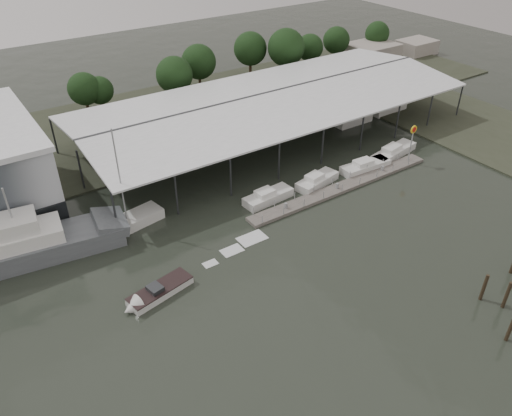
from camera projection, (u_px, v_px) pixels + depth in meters
ground at (298, 277)px, 48.94m from camera, size 200.00×200.00×0.00m
land_strip_far at (131, 128)px, 77.83m from camera, size 140.00×30.00×0.30m
land_strip_east at (487, 131)px, 76.91m from camera, size 20.00×60.00×0.30m
covered_boat_shed at (273, 96)px, 72.84m from camera, size 58.24×24.00×6.96m
floating_dock at (343, 187)px, 62.76m from camera, size 28.00×2.00×1.40m
shell_fuel_sign at (412, 137)px, 66.34m from camera, size 1.10×0.18×5.55m
distant_commercial_buildings at (386, 51)px, 106.45m from camera, size 22.00×8.00×4.00m
grey_trawler at (34, 244)px, 50.73m from camera, size 18.92×7.16×8.84m
white_sailboat at (123, 225)px, 55.13m from camera, size 9.46×4.15×12.23m
speedboat_underway at (155, 294)px, 46.33m from camera, size 17.95×5.34×2.00m
moored_cruiser_0 at (268, 197)px, 60.09m from camera, size 6.50×2.63×1.70m
moored_cruiser_1 at (317, 181)px, 63.28m from camera, size 6.57×3.42×1.70m
moored_cruiser_2 at (365, 166)px, 66.45m from camera, size 7.32×2.63×1.70m
moored_cruiser_3 at (393, 152)px, 69.90m from camera, size 8.50×3.59×1.70m
horizon_tree_line at (249, 56)px, 90.47m from camera, size 67.65×11.41×10.21m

